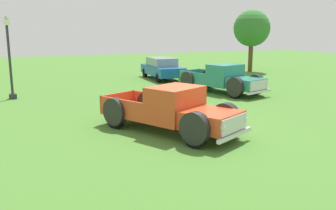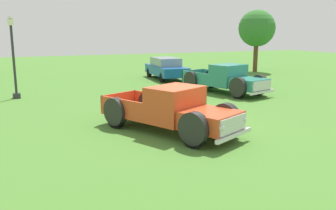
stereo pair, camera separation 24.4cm
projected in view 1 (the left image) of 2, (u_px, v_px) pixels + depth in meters
The scene contains 7 objects.
ground_plane at pixel (185, 129), 12.41m from camera, with size 80.00×80.00×0.00m, color #477A2D.
pickup_truck_foreground at pixel (177, 111), 11.76m from camera, with size 3.81×5.31×1.54m.
pickup_truck_behind_left at pixel (226, 80), 19.42m from camera, with size 3.18×5.38×1.55m.
sedan_distant_a at pixel (162, 68), 25.13m from camera, with size 2.07×4.53×1.48m.
lamp_post_far at pixel (9, 56), 17.52m from camera, with size 0.36×0.36×4.00m.
picnic_table at pixel (229, 74), 24.08m from camera, with size 2.21×2.31×0.78m.
oak_tree_east at pixel (252, 29), 29.34m from camera, with size 2.95×2.95×4.99m.
Camera 1 is at (-5.41, -10.72, 3.31)m, focal length 38.67 mm.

